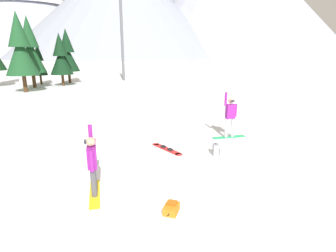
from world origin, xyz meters
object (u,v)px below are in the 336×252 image
backpack_orange (172,208)px  pine_tree_twin (20,49)px  snowboarder_foreground (92,164)px  backpack_grey (216,150)px  pine_tree_leaning (61,57)px  loose_snowboard_near_right (92,145)px  pine_tree_slender (30,49)px  ski_lift_tower (122,33)px  pine_tree_short (39,62)px  snowboarder_midground (230,116)px  pine_tree_young (67,54)px  loose_snowboard_far_spare (167,149)px

backpack_orange → pine_tree_twin: size_ratio=0.07×
snowboarder_foreground → pine_tree_twin: 23.14m
backpack_grey → pine_tree_leaning: (-4.45, 25.56, 2.98)m
loose_snowboard_near_right → pine_tree_slender: bearing=98.3°
ski_lift_tower → backpack_grey: bearing=-96.9°
pine_tree_short → ski_lift_tower: size_ratio=0.45×
backpack_orange → ski_lift_tower: (6.55, 31.56, 6.07)m
snowboarder_midground → backpack_grey: (-1.77, -1.67, -0.79)m
snowboarder_foreground → pine_tree_slender: bearing=95.9°
snowboarder_midground → pine_tree_slender: 25.15m
pine_tree_twin → ski_lift_tower: (11.50, 7.23, 2.13)m
backpack_orange → pine_tree_short: size_ratio=0.11×
ski_lift_tower → snowboarder_midground: bearing=-93.6°
ski_lift_tower → pine_tree_twin: bearing=-147.8°
pine_tree_short → ski_lift_tower: (10.31, 0.48, 3.54)m
loose_snowboard_near_right → pine_tree_slender: size_ratio=0.25×
pine_tree_short → pine_tree_young: (3.30, 0.18, 0.92)m
pine_tree_short → pine_tree_young: size_ratio=0.74×
backpack_grey → pine_tree_twin: pine_tree_twin is taller
snowboarder_midground → ski_lift_tower: ski_lift_tower is taller
pine_tree_young → pine_tree_twin: (-4.49, -6.94, 0.49)m
backpack_orange → pine_tree_short: bearing=96.9°
pine_tree_leaning → loose_snowboard_far_spare: bearing=-83.1°
pine_tree_twin → backpack_grey: bearing=-69.4°
pine_tree_slender → pine_tree_leaning: 3.17m
loose_snowboard_near_right → pine_tree_twin: (-3.82, 18.50, 4.04)m
loose_snowboard_near_right → backpack_grey: size_ratio=4.03×
snowboarder_midground → pine_tree_slender: pine_tree_slender is taller
pine_tree_twin → loose_snowboard_far_spare: bearing=-72.0°
ski_lift_tower → loose_snowboard_near_right: bearing=-106.6°
snowboarder_midground → loose_snowboard_far_spare: bearing=-173.5°
snowboarder_foreground → pine_tree_leaning: 26.88m
snowboarder_foreground → pine_tree_leaning: size_ratio=0.33×
pine_tree_slender → snowboarder_foreground: bearing=-84.1°
loose_snowboard_near_right → backpack_grey: 5.16m
snowboarder_foreground → backpack_grey: bearing=14.5°
snowboarder_foreground → snowboarder_midground: (6.48, 2.89, 0.10)m
snowboarder_midground → pine_tree_twin: (-9.82, 19.78, 3.06)m
pine_tree_slender → pine_tree_short: (0.57, 3.33, -1.42)m
loose_snowboard_far_spare → loose_snowboard_near_right: bearing=148.8°
backpack_orange → pine_tree_young: pine_tree_young is taller
loose_snowboard_far_spare → pine_tree_short: 27.56m
backpack_orange → pine_tree_young: 31.46m
snowboarder_foreground → snowboarder_midground: 7.09m
pine_tree_slender → pine_tree_twin: bearing=-100.4°
pine_tree_young → loose_snowboard_far_spare: bearing=-85.6°
ski_lift_tower → pine_tree_short: bearing=-177.4°
ski_lift_tower → backpack_orange: bearing=-101.7°
backpack_grey → pine_tree_short: size_ratio=0.10×
pine_tree_young → snowboarder_foreground: bearing=-92.2°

